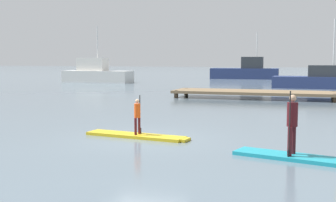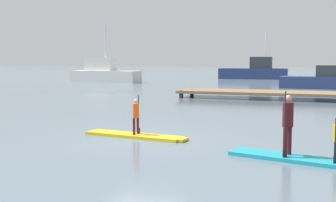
# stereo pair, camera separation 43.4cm
# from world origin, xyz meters

# --- Properties ---
(ground_plane) EXTENTS (240.00, 240.00, 0.00)m
(ground_plane) POSITION_xyz_m (0.00, 0.00, 0.00)
(ground_plane) COLOR slate
(paddleboard_near) EXTENTS (3.68, 1.16, 0.10)m
(paddleboard_near) POSITION_xyz_m (-0.27, 0.03, 0.05)
(paddleboard_near) COLOR gold
(paddleboard_near) RESTS_ON ground
(paddler_child_solo) EXTENTS (0.23, 0.41, 1.29)m
(paddler_child_solo) POSITION_xyz_m (-0.25, 0.04, 0.76)
(paddler_child_solo) COLOR #4C1419
(paddler_child_solo) RESTS_ON paddleboard_near
(paddleboard_far) EXTENTS (3.73, 1.66, 0.10)m
(paddleboard_far) POSITION_xyz_m (5.07, -1.77, 0.05)
(paddleboard_far) COLOR #1E9EB2
(paddleboard_far) RESTS_ON ground
(paddler_adult) EXTENTS (0.34, 0.49, 1.68)m
(paddler_adult) POSITION_xyz_m (4.74, -1.69, 1.00)
(paddler_adult) COLOR #4C1419
(paddler_adult) RESTS_ON paddleboard_far
(fishing_boat_green_midground) EXTENTS (7.37, 2.54, 5.96)m
(fishing_boat_green_midground) POSITION_xyz_m (5.62, 27.53, 0.73)
(fishing_boat_green_midground) COLOR navy
(fishing_boat_green_midground) RESTS_ON ground
(motor_boat_small_navy) EXTENTS (7.92, 2.70, 6.03)m
(motor_boat_small_navy) POSITION_xyz_m (-17.37, 30.64, 0.95)
(motor_boat_small_navy) COLOR silver
(motor_boat_small_navy) RESTS_ON ground
(trawler_grey_distant) EXTENTS (8.56, 2.92, 5.89)m
(trawler_grey_distant) POSITION_xyz_m (-2.97, 43.88, 0.96)
(trawler_grey_distant) COLOR navy
(trawler_grey_distant) RESTS_ON ground
(floating_dock) EXTENTS (10.48, 3.06, 0.49)m
(floating_dock) POSITION_xyz_m (1.56, 15.92, 0.39)
(floating_dock) COLOR #846B4C
(floating_dock) RESTS_ON ground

